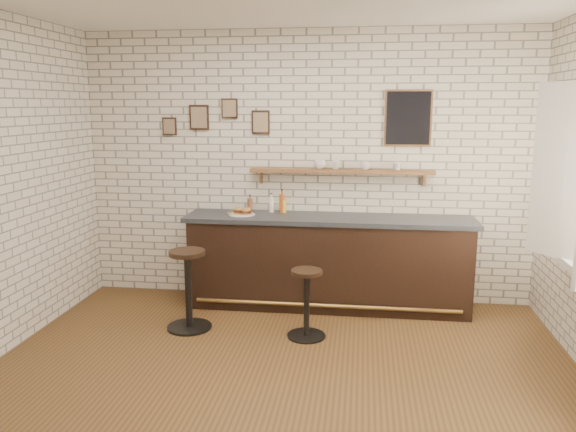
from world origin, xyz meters
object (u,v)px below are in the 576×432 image
bitters_bottle_amber (282,203)px  shelf_cup_c (366,166)px  sandwich_plate (242,214)px  bar_stool_left (188,287)px  ciabatta_sandwich (243,211)px  condiment_bottle_yellow (284,206)px  shelf_cup_d (397,166)px  bar_stool_right (307,301)px  bar_counter (328,262)px  bitters_bottle_brown (250,205)px  bitters_bottle_white (271,204)px  shelf_cup_a (320,164)px  shelf_cup_b (336,165)px

bitters_bottle_amber → shelf_cup_c: 1.01m
sandwich_plate → bar_stool_left: sandwich_plate is taller
ciabatta_sandwich → condiment_bottle_yellow: 0.47m
shelf_cup_d → bar_stool_right: bearing=-117.0°
bar_counter → condiment_bottle_yellow: bearing=161.0°
bar_stool_left → shelf_cup_d: (2.05, 1.01, 1.11)m
bitters_bottle_brown → bitters_bottle_white: bearing=0.0°
bar_stool_right → bar_stool_left: bearing=177.2°
bar_counter → bitters_bottle_brown: bearing=168.8°
bitters_bottle_amber → shelf_cup_a: bearing=3.3°
shelf_cup_b → sandwich_plate: bearing=138.9°
bar_counter → ciabatta_sandwich: ciabatta_sandwich is taller
condiment_bottle_yellow → bar_stool_right: (0.37, -1.04, -0.73)m
bitters_bottle_white → bitters_bottle_amber: 0.12m
bar_counter → bitters_bottle_amber: bitters_bottle_amber is taller
bar_counter → sandwich_plate: size_ratio=11.07×
bitters_bottle_amber → shelf_cup_c: size_ratio=2.39×
bar_counter → sandwich_plate: bearing=-178.3°
bar_counter → shelf_cup_a: shelf_cup_a is taller
ciabatta_sandwich → shelf_cup_c: size_ratio=2.00×
bar_stool_right → shelf_cup_c: (0.53, 1.07, 1.19)m
bitters_bottle_white → shelf_cup_a: shelf_cup_a is taller
bitters_bottle_brown → bitters_bottle_white: bitters_bottle_white is taller
bitters_bottle_brown → bar_stool_left: 1.26m
bar_counter → shelf_cup_d: 1.28m
bar_stool_left → bar_stool_right: 1.18m
shelf_cup_d → bitters_bottle_brown: bearing=-167.0°
ciabatta_sandwich → shelf_cup_a: (0.82, 0.23, 0.49)m
bar_stool_right → sandwich_plate: bearing=133.7°
bitters_bottle_brown → shelf_cup_b: bearing=1.4°
bitters_bottle_brown → shelf_cup_d: (1.62, 0.02, 0.45)m
bar_counter → condiment_bottle_yellow: 0.79m
condiment_bottle_yellow → bar_stool_right: condiment_bottle_yellow is taller
shelf_cup_b → shelf_cup_d: bearing=-53.9°
shelf_cup_a → shelf_cup_c: bearing=-18.9°
shelf_cup_c → shelf_cup_d: shelf_cup_c is taller
ciabatta_sandwich → bitters_bottle_white: size_ratio=1.01×
sandwich_plate → condiment_bottle_yellow: bearing=25.4°
bitters_bottle_brown → shelf_cup_d: size_ratio=2.12×
shelf_cup_c → bar_stool_left: bearing=147.6°
bar_stool_right → shelf_cup_c: size_ratio=6.12×
bar_counter → bitters_bottle_white: (-0.65, 0.18, 0.59)m
sandwich_plate → bar_stool_left: size_ratio=0.35×
ciabatta_sandwich → bitters_bottle_white: (0.29, 0.21, 0.04)m
bar_counter → bar_stool_left: (-1.33, -0.81, -0.08)m
bitters_bottle_amber → shelf_cup_d: shelf_cup_d is taller
shelf_cup_b → shelf_cup_c: size_ratio=0.91×
bitters_bottle_white → shelf_cup_a: size_ratio=1.71×
bitters_bottle_white → bar_stool_right: 1.37m
shelf_cup_a → shelf_cup_c: size_ratio=1.16×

